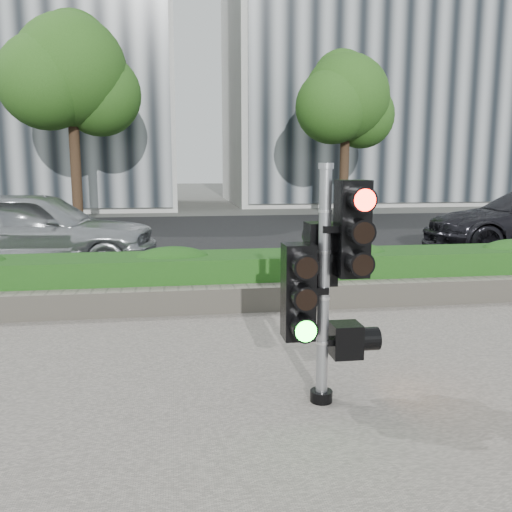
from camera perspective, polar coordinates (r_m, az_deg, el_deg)
name	(u,v)px	position (r m, az deg, el deg)	size (l,w,h in m)	color
ground	(290,359)	(5.75, 3.61, -10.80)	(120.00, 120.00, 0.00)	#51514C
sidewalk	(380,504)	(3.59, 12.88, -24.10)	(16.00, 11.00, 0.03)	#9E9389
road	(216,237)	(15.44, -4.25, 2.03)	(60.00, 13.00, 0.02)	black
curb	(249,288)	(8.71, -0.77, -3.35)	(60.00, 0.25, 0.12)	gray
stone_wall	(261,298)	(7.48, 0.54, -4.40)	(12.00, 0.32, 0.34)	gray
hedge	(254,276)	(8.07, -0.19, -2.14)	(12.00, 1.00, 0.68)	#397F27
building_left	(2,48)	(29.85, -25.17, 19.19)	(16.00, 9.00, 15.00)	#B7B7B2
building_right	(388,95)	(32.87, 13.71, 16.16)	(18.00, 10.00, 12.00)	#B7B7B2
tree_left	(71,75)	(20.34, -18.93, 17.56)	(4.61, 4.03, 7.34)	black
tree_right	(345,101)	(22.00, 9.37, 15.80)	(4.10, 3.58, 6.53)	black
traffic_signal	(326,273)	(4.45, 7.38, -1.79)	(0.68, 0.49, 1.98)	black
car_silver	(35,230)	(11.13, -22.29, 2.57)	(1.83, 4.55, 1.55)	#A3A6AA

